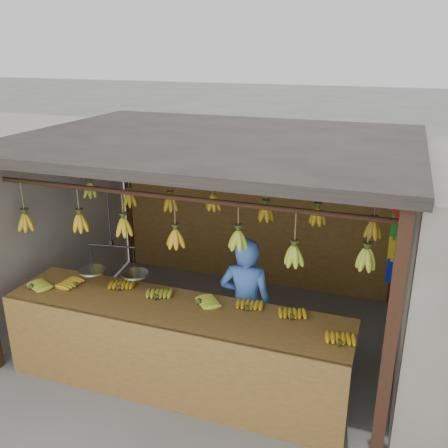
% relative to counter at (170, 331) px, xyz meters
% --- Properties ---
extents(ground, '(80.00, 80.00, 0.00)m').
position_rel_counter_xyz_m(ground, '(0.01, 1.23, -0.71)').
color(ground, '#5B5B57').
extents(stall, '(4.30, 3.30, 2.40)m').
position_rel_counter_xyz_m(stall, '(0.01, 1.55, 1.26)').
color(stall, black).
rests_on(stall, ground).
extents(counter, '(3.50, 0.80, 0.96)m').
position_rel_counter_xyz_m(counter, '(0.00, 0.00, 0.00)').
color(counter, brown).
rests_on(counter, ground).
extents(hanging_bananas, '(3.64, 2.26, 0.38)m').
position_rel_counter_xyz_m(hanging_bananas, '(0.02, 1.23, 0.91)').
color(hanging_bananas, '#AE8312').
rests_on(hanging_bananas, ground).
extents(balance_scale, '(0.73, 0.35, 0.90)m').
position_rel_counter_xyz_m(balance_scale, '(-0.73, 0.23, 0.46)').
color(balance_scale, black).
rests_on(balance_scale, ground).
extents(vendor, '(0.59, 0.42, 1.52)m').
position_rel_counter_xyz_m(vendor, '(0.57, 0.65, 0.05)').
color(vendor, '#3359A5').
rests_on(vendor, ground).
extents(bag_bundles, '(0.08, 0.26, 1.17)m').
position_rel_counter_xyz_m(bag_bundles, '(1.95, 2.58, 0.31)').
color(bag_bundles, red).
rests_on(bag_bundles, ground).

